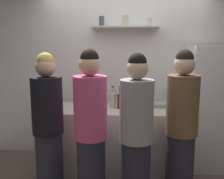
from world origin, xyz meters
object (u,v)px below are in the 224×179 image
(refrigerator, at_px, (209,108))
(person_brown_jacket, at_px, (181,130))
(water_bottle_plastic, at_px, (148,96))
(person_blonde, at_px, (48,129))
(wine_bottle_amber_glass, at_px, (120,100))
(person_grey_hoodie, at_px, (136,137))
(baking_pan, at_px, (165,105))
(person_pink_top, at_px, (91,134))
(utensil_holder, at_px, (104,100))
(wine_bottle_pale_glass, at_px, (113,99))

(refrigerator, relative_size, person_brown_jacket, 1.02)
(water_bottle_plastic, xyz_separation_m, person_blonde, (-1.16, -0.85, -0.22))
(wine_bottle_amber_glass, bearing_deg, person_brown_jacket, -41.81)
(refrigerator, xyz_separation_m, person_grey_hoodie, (-1.07, -1.14, -0.04))
(baking_pan, xyz_separation_m, person_brown_jacket, (0.07, -0.75, -0.10))
(wine_bottle_amber_glass, xyz_separation_m, person_brown_jacket, (0.68, -0.61, -0.19))
(person_blonde, bearing_deg, person_brown_jacket, -111.09)
(person_brown_jacket, bearing_deg, person_pink_top, -90.92)
(wine_bottle_amber_glass, xyz_separation_m, person_pink_top, (-0.28, -0.79, -0.18))
(person_blonde, xyz_separation_m, person_brown_jacket, (1.46, 0.00, 0.02))
(person_grey_hoodie, bearing_deg, baking_pan, 2.36)
(utensil_holder, xyz_separation_m, person_blonde, (-0.54, -0.87, -0.16))
(wine_bottle_pale_glass, bearing_deg, water_bottle_plastic, 21.40)
(refrigerator, distance_m, baking_pan, 0.69)
(refrigerator, height_order, water_bottle_plastic, refrigerator)
(wine_bottle_pale_glass, relative_size, water_bottle_plastic, 1.10)
(wine_bottle_amber_glass, bearing_deg, refrigerator, 15.08)
(water_bottle_plastic, relative_size, person_brown_jacket, 0.15)
(person_grey_hoodie, bearing_deg, wine_bottle_amber_glass, 39.36)
(wine_bottle_amber_glass, height_order, person_blonde, person_blonde)
(wine_bottle_pale_glass, bearing_deg, wine_bottle_amber_glass, -26.74)
(baking_pan, relative_size, person_grey_hoodie, 0.20)
(person_pink_top, xyz_separation_m, person_grey_hoodie, (0.47, -0.01, -0.02))
(baking_pan, distance_m, water_bottle_plastic, 0.26)
(utensil_holder, xyz_separation_m, person_grey_hoodie, (0.43, -1.06, -0.15))
(person_blonde, bearing_deg, baking_pan, -82.80)
(wine_bottle_amber_glass, relative_size, person_pink_top, 0.17)
(wine_bottle_pale_glass, relative_size, wine_bottle_amber_glass, 0.97)
(utensil_holder, bearing_deg, person_pink_top, -92.19)
(utensil_holder, relative_size, wine_bottle_pale_glass, 0.76)
(wine_bottle_pale_glass, bearing_deg, refrigerator, 12.03)
(refrigerator, distance_m, wine_bottle_pale_glass, 1.39)
(person_pink_top, bearing_deg, refrigerator, -159.93)
(person_brown_jacket, height_order, person_grey_hoodie, person_brown_jacket)
(refrigerator, height_order, person_grey_hoodie, refrigerator)
(person_brown_jacket, distance_m, person_grey_hoodie, 0.53)
(person_brown_jacket, bearing_deg, wine_bottle_pale_glass, -141.90)
(wine_bottle_amber_glass, relative_size, water_bottle_plastic, 1.13)
(person_blonde, bearing_deg, person_grey_hoodie, -122.51)
(water_bottle_plastic, bearing_deg, baking_pan, -23.68)
(refrigerator, xyz_separation_m, person_blonde, (-2.03, -0.95, -0.04))
(person_grey_hoodie, bearing_deg, person_blonde, 104.97)
(person_brown_jacket, bearing_deg, refrigerator, 136.88)
(wine_bottle_pale_glass, distance_m, wine_bottle_amber_glass, 0.11)
(wine_bottle_amber_glass, height_order, person_brown_jacket, person_brown_jacket)
(baking_pan, height_order, person_brown_jacket, person_brown_jacket)
(water_bottle_plastic, height_order, person_blonde, person_blonde)
(person_blonde, height_order, person_grey_hoodie, person_grey_hoodie)
(wine_bottle_pale_glass, height_order, person_brown_jacket, person_brown_jacket)
(baking_pan, distance_m, wine_bottle_pale_glass, 0.71)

